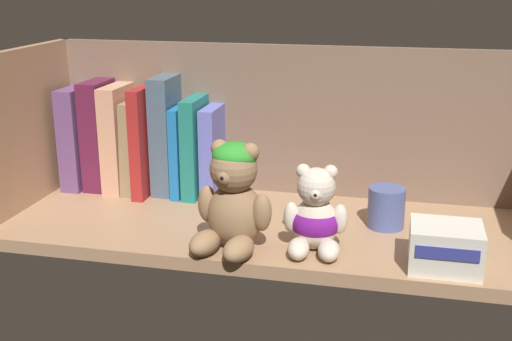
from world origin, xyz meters
The scene contains 16 objects.
shelf_board centered at (0.00, 0.00, 1.00)cm, with size 83.40×30.03×2.00cm, color #A87F5B.
shelf_back_panel centered at (0.00, 15.61, 13.93)cm, with size 85.80×1.20×27.86cm, color #7A5F4D.
shelf_side_panel_left centered at (-42.50, 0.00, 13.93)cm, with size 1.60×32.43×27.86cm, color #A87F5B.
book_0 centered at (-38.46, 11.71, 11.04)cm, with size 3.47×11.73×18.07cm, color #634073.
book_1 centered at (-34.51, 11.71, 11.65)cm, with size 3.58×10.31×19.31cm, color #5A1938.
book_2 centered at (-30.65, 11.71, 11.36)cm, with size 3.28×11.70×18.71cm, color tan.
book_3 centered at (-27.55, 11.71, 10.17)cm, with size 2.06×11.80×16.34cm, color #947A54.
book_4 centered at (-25.05, 11.71, 11.47)cm, with size 2.07×14.97×18.95cm, color #A52323.
book_5 centered at (-21.88, 11.71, 12.26)cm, with size 3.40×9.68×20.52cm, color #495F72.
book_6 centered at (-18.94, 11.71, 9.84)cm, with size 1.62×11.41×15.67cm, color #1B6DB9.
book_7 centered at (-16.46, 11.71, 10.60)cm, with size 2.48×11.82×17.21cm, color #1E796E.
book_8 centered at (-13.53, 11.71, 9.80)cm, with size 2.51×9.52×15.60cm, color #666ACA.
teddy_bear_larger centered at (-4.25, -10.01, 9.32)cm, with size 11.49×11.96×15.44cm.
teddy_bear_smaller centered at (7.10, -8.18, 6.88)cm, with size 9.12×9.59×12.41cm.
pillar_candle centered at (16.52, 2.68, 5.14)cm, with size 5.61×5.61×6.28cm, color #4C5B99.
small_product_box centered at (24.62, -10.20, 4.98)cm, with size 9.27×7.91×5.95cm.
Camera 1 is at (17.84, -91.93, 39.86)cm, focal length 45.41 mm.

